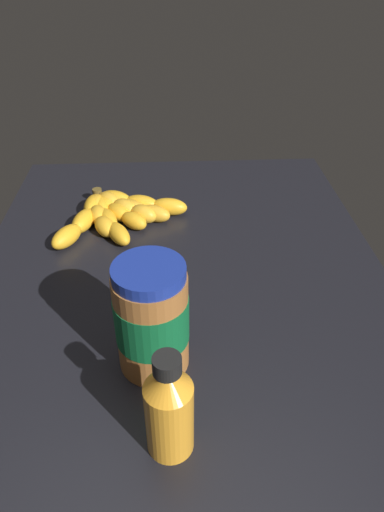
% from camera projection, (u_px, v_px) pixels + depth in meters
% --- Properties ---
extents(ground_plane, '(0.95, 0.72, 0.04)m').
position_uv_depth(ground_plane, '(181.00, 287.00, 0.81)').
color(ground_plane, black).
extents(banana_bunch, '(0.21, 0.27, 0.04)m').
position_uv_depth(banana_bunch, '(116.00, 212.00, 0.95)').
color(banana_bunch, gold).
rests_on(banana_bunch, ground_plane).
extents(peanut_butter_jar, '(0.10, 0.10, 0.16)m').
position_uv_depth(peanut_butter_jar, '(152.00, 318.00, 0.60)').
color(peanut_butter_jar, '#9E602D').
rests_on(peanut_butter_jar, ground_plane).
extents(honey_bottle, '(0.05, 0.05, 0.15)m').
position_uv_depth(honey_bottle, '(169.00, 408.00, 0.51)').
color(honey_bottle, orange).
rests_on(honey_bottle, ground_plane).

